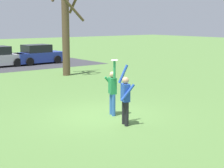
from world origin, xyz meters
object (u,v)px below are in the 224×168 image
object	(u,v)px
person_catcher	(112,89)
person_defender	(125,97)
frisbee_disc	(114,60)
bare_tree_tall	(66,21)
parked_car_blue	(38,55)

from	to	relation	value
person_catcher	person_defender	bearing A→B (deg)	-0.00
frisbee_disc	bare_tree_tall	bearing A→B (deg)	69.17
person_catcher	bare_tree_tall	xyz separation A→B (m)	(3.74, 9.80, 2.49)
parked_car_blue	person_catcher	bearing A→B (deg)	-109.92
person_catcher	frisbee_disc	bearing A→B (deg)	0.00
frisbee_disc	bare_tree_tall	xyz separation A→B (m)	(3.81, 10.02, 1.38)
person_catcher	person_defender	size ratio (longest dim) A/B	1.02
person_defender	frisbee_disc	world-z (taller)	frisbee_disc
person_defender	bare_tree_tall	bearing A→B (deg)	-1.71
frisbee_disc	parked_car_blue	world-z (taller)	frisbee_disc
bare_tree_tall	parked_car_blue	bearing A→B (deg)	78.81
person_defender	bare_tree_tall	world-z (taller)	bare_tree_tall
person_catcher	bare_tree_tall	bearing A→B (deg)	178.07
person_catcher	bare_tree_tall	world-z (taller)	bare_tree_tall
person_defender	parked_car_blue	world-z (taller)	person_defender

